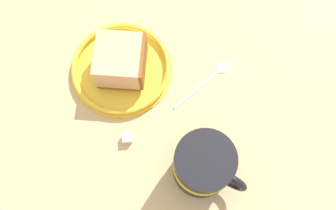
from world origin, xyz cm
name	(u,v)px	position (x,y,z in cm)	size (l,w,h in cm)	color
ground_plane	(154,92)	(0.00, 0.00, -1.64)	(130.63, 130.63, 3.28)	tan
small_plate	(121,68)	(-6.65, -2.20, 0.92)	(18.71, 18.71, 1.87)	yellow
cake_slice	(121,61)	(-6.46, -2.00, 4.18)	(11.95, 11.95, 6.43)	brown
tea_mug	(204,165)	(16.74, -3.15, 5.68)	(12.10, 9.51, 10.88)	black
teaspoon	(213,75)	(5.05, 10.09, 0.35)	(2.08, 13.66, 0.80)	silver
sugar_cube	(127,138)	(4.37, -9.44, 0.80)	(1.60, 1.60, 1.60)	white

